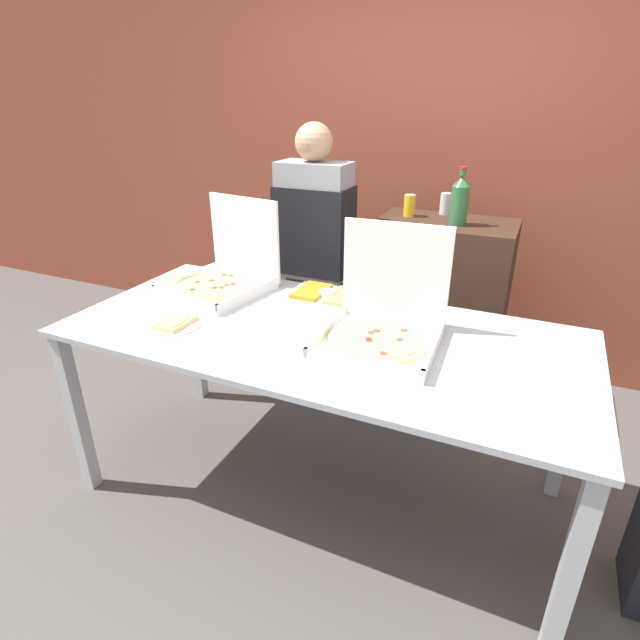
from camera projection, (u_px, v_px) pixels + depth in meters
The scene contains 12 objects.
ground_plane at pixel (320, 488), 2.47m from camera, with size 16.00×16.00×0.00m, color #514C47.
brick_wall_behind at pixel (426, 156), 3.29m from camera, with size 10.00×0.06×2.80m.
buffet_table at pixel (320, 350), 2.15m from camera, with size 2.18×0.99×0.86m.
pizza_box_near_right at pixel (383, 323), 1.99m from camera, with size 0.47×0.49×0.45m.
pizza_box_far_right at pixel (224, 274), 2.52m from camera, with size 0.51×0.52×0.44m.
paper_plate_front_left at pixel (175, 323), 2.15m from camera, with size 0.22×0.22×0.03m.
veggie_tray at pixel (328, 297), 2.40m from camera, with size 0.38×0.28×0.05m.
sideboard_podium at pixel (437, 314), 3.01m from camera, with size 0.76×0.48×1.13m.
soda_bottle at pixel (460, 200), 2.65m from camera, with size 0.09×0.09×0.31m.
soda_can_silver at pixel (446, 204), 2.92m from camera, with size 0.07×0.07×0.12m.
soda_can_colored at pixel (410, 205), 2.87m from camera, with size 0.07×0.07×0.12m.
person_server_vest at pixel (314, 254), 2.92m from camera, with size 0.42×0.24×1.64m.
Camera 1 is at (0.79, -1.73, 1.78)m, focal length 28.00 mm.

